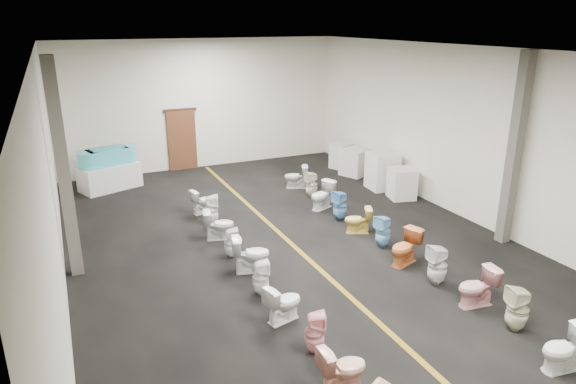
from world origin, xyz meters
The scene contains 36 objects.
floor centered at (0.00, 0.00, 0.00)m, with size 16.00×16.00×0.00m, color black.
ceiling centered at (0.00, 0.00, 4.50)m, with size 16.00×16.00×0.00m, color black.
wall_back centered at (0.00, 8.00, 2.25)m, with size 10.00×10.00×0.00m, color beige.
wall_left centered at (-5.00, 0.00, 2.25)m, with size 16.00×16.00×0.00m, color beige.
wall_right centered at (5.00, 0.00, 2.25)m, with size 16.00×16.00×0.00m, color beige.
aisle_stripe centered at (0.00, 0.00, 0.00)m, with size 0.12×15.60×0.01m, color brown.
back_door centered at (-0.80, 7.94, 1.05)m, with size 1.00×0.10×2.10m, color #562D19.
door_frame centered at (-0.80, 7.95, 2.12)m, with size 1.15×0.08×0.10m, color #331C11.
column_left centered at (-4.75, 1.00, 2.25)m, with size 0.25×0.25×4.50m, color #59544C.
column_right centered at (4.75, -1.50, 2.25)m, with size 0.25×0.25×4.50m, color #59544C.
display_table centered at (-3.45, 6.65, 0.40)m, with size 1.78×0.89×0.79m, color silver.
bathtub centered at (-3.45, 6.65, 1.07)m, with size 1.81×1.01×0.55m.
appliance_crate_a centered at (4.40, 2.10, 0.46)m, with size 0.71×0.71×0.91m, color silver.
appliance_crate_b centered at (4.40, 3.12, 0.58)m, with size 0.84×0.84×1.15m, color silver.
appliance_crate_c centered at (4.40, 4.77, 0.45)m, with size 0.80×0.80×0.91m, color silver.
appliance_crate_d centered at (4.40, 5.70, 0.45)m, with size 0.63×0.63×0.90m, color beige.
toilet_left_2 centered at (-1.47, -4.48, 0.36)m, with size 0.41×0.71×0.73m, color #EFA990.
toilet_left_3 centered at (-1.42, -3.52, 0.36)m, with size 0.32×0.33×0.72m, color #FCAEAD.
toilet_left_4 centered at (-1.50, -2.47, 0.36)m, with size 0.40×0.70×0.71m, color white.
toilet_left_5 centered at (-1.53, -1.45, 0.36)m, with size 0.32×0.33×0.71m, color white.
toilet_left_6 centered at (-1.37, -0.47, 0.40)m, with size 0.45×0.78×0.80m, color white.
toilet_left_7 centered at (-1.52, 0.38, 0.34)m, with size 0.31×0.32×0.69m, color white.
toilet_left_8 centered at (-1.48, 1.45, 0.37)m, with size 0.41×0.73×0.74m, color silver.
toilet_left_9 centered at (-1.38, 2.43, 0.40)m, with size 0.36×0.37×0.80m, color white.
toilet_left_10 centered at (-1.36, 3.35, 0.35)m, with size 0.39×0.68×0.69m, color white.
toilet_right_1 centered at (1.83, -5.50, 0.37)m, with size 0.42×0.73×0.74m, color white.
toilet_right_2 centered at (2.02, -4.42, 0.42)m, with size 0.38×0.38×0.83m, color beige.
toilet_right_3 centered at (1.99, -3.51, 0.38)m, with size 0.43×0.75×0.76m, color pink.
toilet_right_4 centered at (1.86, -2.55, 0.43)m, with size 0.38×0.39×0.86m, color silver.
toilet_right_5 centered at (1.82, -1.54, 0.39)m, with size 0.44×0.77×0.78m, color orange.
toilet_right_6 centered at (1.89, -0.60, 0.40)m, with size 0.36×0.37×0.80m, color #79C0E3.
toilet_right_7 centered at (1.81, 0.38, 0.34)m, with size 0.38×0.66×0.68m, color #F0CC58.
toilet_right_8 centered at (1.83, 1.31, 0.41)m, with size 0.37×0.38×0.82m, color #689ED4.
toilet_right_9 centered at (1.81, 2.29, 0.39)m, with size 0.44×0.77×0.79m, color white.
toilet_right_10 centered at (1.98, 3.29, 0.40)m, with size 0.36×0.37×0.80m, color beige.
toilet_right_11 centered at (1.94, 4.28, 0.37)m, with size 0.41×0.73×0.74m, color silver.
Camera 1 is at (-4.73, -9.76, 5.12)m, focal length 32.00 mm.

